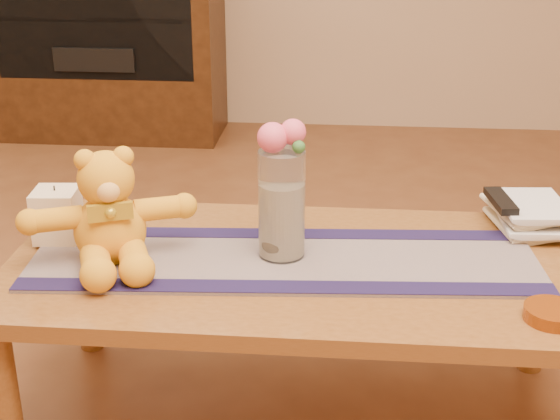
# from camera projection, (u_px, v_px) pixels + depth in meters

# --- Properties ---
(floor) EXTENTS (5.50, 5.50, 0.00)m
(floor) POSITION_uv_depth(u_px,v_px,m) (299.00, 417.00, 2.05)
(floor) COLOR brown
(floor) RESTS_ON ground
(coffee_table_top) EXTENTS (1.40, 0.70, 0.04)m
(coffee_table_top) POSITION_uv_depth(u_px,v_px,m) (301.00, 269.00, 1.89)
(coffee_table_top) COLOR brown
(coffee_table_top) RESTS_ON floor
(table_leg_fl) EXTENTS (0.07, 0.07, 0.41)m
(table_leg_fl) POSITION_uv_depth(u_px,v_px,m) (5.00, 406.00, 1.76)
(table_leg_fl) COLOR brown
(table_leg_fl) RESTS_ON floor
(table_leg_bl) EXTENTS (0.07, 0.07, 0.41)m
(table_leg_bl) POSITION_uv_depth(u_px,v_px,m) (87.00, 285.00, 2.29)
(table_leg_bl) COLOR brown
(table_leg_bl) RESTS_ON floor
(table_leg_br) EXTENTS (0.07, 0.07, 0.41)m
(table_leg_br) POSITION_uv_depth(u_px,v_px,m) (537.00, 304.00, 2.19)
(table_leg_br) COLOR brown
(table_leg_br) RESTS_ON floor
(persian_runner) EXTENTS (1.22, 0.43, 0.01)m
(persian_runner) POSITION_uv_depth(u_px,v_px,m) (284.00, 260.00, 1.88)
(persian_runner) COLOR #181C45
(persian_runner) RESTS_ON coffee_table_top
(runner_border_near) EXTENTS (1.20, 0.14, 0.00)m
(runner_border_near) POSITION_uv_depth(u_px,v_px,m) (283.00, 287.00, 1.74)
(runner_border_near) COLOR #191238
(runner_border_near) RESTS_ON persian_runner
(runner_border_far) EXTENTS (1.20, 0.14, 0.00)m
(runner_border_far) POSITION_uv_depth(u_px,v_px,m) (285.00, 233.00, 2.01)
(runner_border_far) COLOR #191238
(runner_border_far) RESTS_ON persian_runner
(teddy_bear) EXTENTS (0.47, 0.43, 0.26)m
(teddy_bear) POSITION_uv_depth(u_px,v_px,m) (108.00, 208.00, 1.83)
(teddy_bear) COLOR orange
(teddy_bear) RESTS_ON persian_runner
(pillar_candle) EXTENTS (0.12, 0.12, 0.13)m
(pillar_candle) POSITION_uv_depth(u_px,v_px,m) (57.00, 214.00, 1.96)
(pillar_candle) COLOR beige
(pillar_candle) RESTS_ON persian_runner
(candle_wick) EXTENTS (0.00, 0.00, 0.01)m
(candle_wick) POSITION_uv_depth(u_px,v_px,m) (54.00, 188.00, 1.94)
(candle_wick) COLOR black
(candle_wick) RESTS_ON pillar_candle
(glass_vase) EXTENTS (0.11, 0.11, 0.26)m
(glass_vase) POSITION_uv_depth(u_px,v_px,m) (282.00, 204.00, 1.85)
(glass_vase) COLOR silver
(glass_vase) RESTS_ON persian_runner
(potpourri_fill) EXTENTS (0.09, 0.09, 0.18)m
(potpourri_fill) POSITION_uv_depth(u_px,v_px,m) (282.00, 220.00, 1.86)
(potpourri_fill) COLOR beige
(potpourri_fill) RESTS_ON glass_vase
(rose_left) EXTENTS (0.07, 0.07, 0.07)m
(rose_left) POSITION_uv_depth(u_px,v_px,m) (272.00, 138.00, 1.78)
(rose_left) COLOR #EA5270
(rose_left) RESTS_ON glass_vase
(rose_right) EXTENTS (0.06, 0.06, 0.06)m
(rose_right) POSITION_uv_depth(u_px,v_px,m) (293.00, 132.00, 1.78)
(rose_right) COLOR #EA5270
(rose_right) RESTS_ON glass_vase
(blue_flower_back) EXTENTS (0.04, 0.04, 0.04)m
(blue_flower_back) POSITION_uv_depth(u_px,v_px,m) (287.00, 135.00, 1.82)
(blue_flower_back) COLOR #4E4BA3
(blue_flower_back) RESTS_ON glass_vase
(blue_flower_side) EXTENTS (0.04, 0.04, 0.04)m
(blue_flower_side) POSITION_uv_depth(u_px,v_px,m) (269.00, 140.00, 1.81)
(blue_flower_side) COLOR #4E4BA3
(blue_flower_side) RESTS_ON glass_vase
(leaf_sprig) EXTENTS (0.03, 0.03, 0.03)m
(leaf_sprig) POSITION_uv_depth(u_px,v_px,m) (299.00, 147.00, 1.77)
(leaf_sprig) COLOR #33662D
(leaf_sprig) RESTS_ON glass_vase
(bronze_ball) EXTENTS (0.09, 0.09, 0.07)m
(bronze_ball) POSITION_uv_depth(u_px,v_px,m) (278.00, 243.00, 1.87)
(bronze_ball) COLOR #513E1B
(bronze_ball) RESTS_ON persian_runner
(book_bottom) EXTENTS (0.20, 0.25, 0.02)m
(book_bottom) POSITION_uv_depth(u_px,v_px,m) (497.00, 226.00, 2.05)
(book_bottom) COLOR beige
(book_bottom) RESTS_ON coffee_table_top
(book_lower) EXTENTS (0.17, 0.23, 0.02)m
(book_lower) POSITION_uv_depth(u_px,v_px,m) (500.00, 220.00, 2.04)
(book_lower) COLOR beige
(book_lower) RESTS_ON book_bottom
(book_upper) EXTENTS (0.21, 0.26, 0.02)m
(book_upper) POSITION_uv_depth(u_px,v_px,m) (495.00, 212.00, 2.04)
(book_upper) COLOR beige
(book_upper) RESTS_ON book_lower
(book_top) EXTENTS (0.18, 0.24, 0.02)m
(book_top) POSITION_uv_depth(u_px,v_px,m) (501.00, 206.00, 2.03)
(book_top) COLOR beige
(book_top) RESTS_ON book_upper
(tv_remote) EXTENTS (0.07, 0.16, 0.02)m
(tv_remote) POSITION_uv_depth(u_px,v_px,m) (501.00, 201.00, 2.01)
(tv_remote) COLOR black
(tv_remote) RESTS_ON book_top
(amber_dish) EXTENTS (0.14, 0.14, 0.03)m
(amber_dish) POSITION_uv_depth(u_px,v_px,m) (552.00, 314.00, 1.62)
(amber_dish) COLOR #BF5914
(amber_dish) RESTS_ON coffee_table_top
(media_cabinet) EXTENTS (1.20, 0.50, 1.10)m
(media_cabinet) POSITION_uv_depth(u_px,v_px,m) (107.00, 34.00, 4.23)
(media_cabinet) COLOR black
(media_cabinet) RESTS_ON floor
(cabinet_cavity) EXTENTS (1.02, 0.03, 0.61)m
(cabinet_cavity) POSITION_uv_depth(u_px,v_px,m) (92.00, 20.00, 3.97)
(cabinet_cavity) COLOR black
(cabinet_cavity) RESTS_ON media_cabinet
(cabinet_shelf) EXTENTS (1.02, 0.20, 0.02)m
(cabinet_shelf) POSITION_uv_depth(u_px,v_px,m) (97.00, 17.00, 4.05)
(cabinet_shelf) COLOR black
(cabinet_shelf) RESTS_ON media_cabinet
(stereo_lower) EXTENTS (0.42, 0.28, 0.12)m
(stereo_lower) POSITION_uv_depth(u_px,v_px,m) (102.00, 55.00, 4.14)
(stereo_lower) COLOR black
(stereo_lower) RESTS_ON media_cabinet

